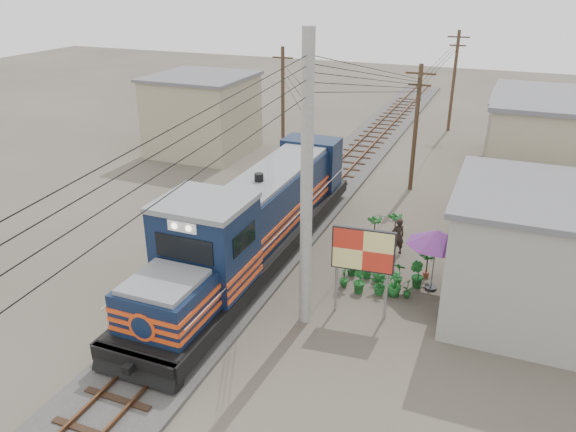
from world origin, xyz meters
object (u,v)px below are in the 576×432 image
at_px(locomotive, 254,224).
at_px(market_umbrella, 437,238).
at_px(billboard, 363,253).
at_px(vendor, 398,236).

bearing_deg(locomotive, market_umbrella, 4.68).
distance_m(billboard, market_umbrella, 3.48).
bearing_deg(billboard, market_umbrella, 47.05).
height_order(locomotive, vendor, locomotive).
bearing_deg(market_umbrella, billboard, -127.75).
xyz_separation_m(billboard, vendor, (0.25, 5.21, -1.66)).
height_order(locomotive, market_umbrella, locomotive).
height_order(locomotive, billboard, locomotive).
relative_size(billboard, market_umbrella, 1.12).
xyz_separation_m(market_umbrella, vendor, (-1.88, 2.46, -1.39)).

